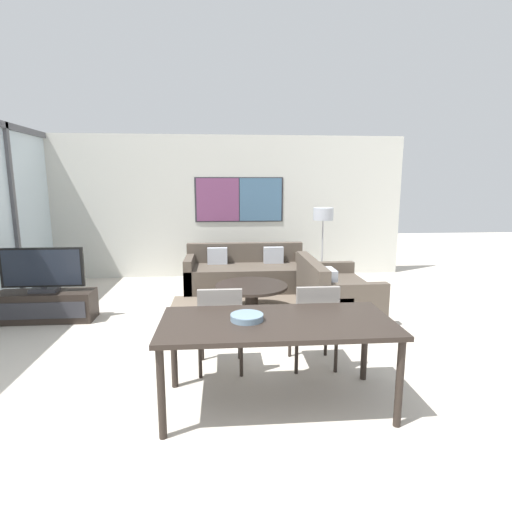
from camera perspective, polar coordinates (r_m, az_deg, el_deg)
ground_plane at (r=3.10m, az=-6.30°, el=-26.99°), size 24.00×24.00×0.00m
wall_back at (r=8.06m, az=-5.34°, el=6.99°), size 7.48×0.09×2.80m
area_rug at (r=5.95m, az=-0.63°, el=-7.96°), size 2.46×1.85×0.01m
tv_console at (r=6.25m, az=-27.80°, el=-6.36°), size 1.29×0.42×0.41m
television at (r=6.13m, az=-28.20°, el=-1.80°), size 1.10×0.20×0.61m
sofa_main at (r=7.24m, az=-1.43°, el=-2.48°), size 2.15×0.94×0.78m
sofa_side at (r=6.03m, az=10.77°, el=-5.33°), size 0.94×1.56×0.78m
coffee_table at (r=5.86m, az=-0.63°, el=-5.12°), size 1.05×1.05×0.41m
dining_table at (r=3.37m, az=3.00°, el=-10.29°), size 1.93×0.89×0.76m
dining_chair_left at (r=4.03m, az=-5.11°, el=-9.48°), size 0.46×0.46×0.89m
dining_chair_centre at (r=4.14m, az=8.33°, el=-9.00°), size 0.46×0.46×0.89m
fruit_bowl at (r=3.34m, az=-1.31°, el=-8.67°), size 0.28×0.28×0.05m
floor_lamp at (r=7.24m, az=9.57°, el=5.11°), size 0.36×0.36×1.45m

